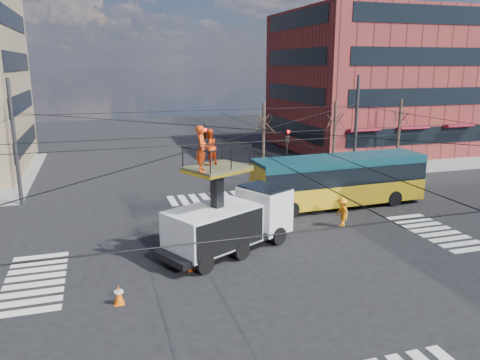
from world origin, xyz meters
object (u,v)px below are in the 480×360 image
object	(u,v)px
worker_ground	(188,250)
flagger	(342,212)
city_bus	(339,180)
utility_truck	(230,210)
traffic_cone	(119,294)

from	to	relation	value
worker_ground	flagger	xyz separation A→B (m)	(9.24, 3.18, -0.15)
city_bus	worker_ground	bearing A→B (deg)	-150.71
city_bus	flagger	bearing A→B (deg)	-118.21
city_bus	worker_ground	size ratio (longest dim) A/B	5.75
utility_truck	traffic_cone	xyz separation A→B (m)	(-5.44, -3.85, -1.63)
traffic_cone	flagger	bearing A→B (deg)	23.14
traffic_cone	utility_truck	bearing A→B (deg)	35.27
utility_truck	city_bus	distance (m)	9.93
traffic_cone	flagger	xyz separation A→B (m)	(12.30, 5.26, 0.44)
worker_ground	flagger	distance (m)	9.77
traffic_cone	worker_ground	distance (m)	3.74
worker_ground	flagger	bearing A→B (deg)	-92.62
worker_ground	flagger	world-z (taller)	worker_ground
worker_ground	traffic_cone	bearing A→B (deg)	102.63
traffic_cone	worker_ground	bearing A→B (deg)	34.22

